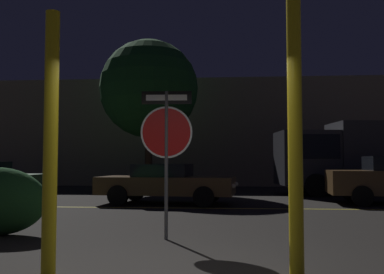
{
  "coord_description": "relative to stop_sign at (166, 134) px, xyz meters",
  "views": [
    {
      "loc": [
        0.57,
        -4.8,
        1.3
      ],
      "look_at": [
        -0.09,
        3.97,
        1.8
      ],
      "focal_mm": 40.0,
      "sensor_mm": 36.0,
      "label": 1
    }
  ],
  "objects": [
    {
      "name": "passing_car_2",
      "position": [
        -0.8,
        5.89,
        -1.13
      ],
      "size": [
        4.31,
        2.16,
        1.21
      ],
      "rotation": [
        0.0,
        0.0,
        -1.67
      ],
      "color": "brown",
      "rests_on": "ground_plane"
    },
    {
      "name": "yellow_pole_left",
      "position": [
        -1.04,
        -2.32,
        -0.23
      ],
      "size": [
        0.16,
        0.16,
        3.06
      ],
      "primitive_type": "cylinder",
      "color": "yellow",
      "rests_on": "ground_plane"
    },
    {
      "name": "stop_sign",
      "position": [
        0.0,
        0.0,
        0.0
      ],
      "size": [
        0.88,
        0.06,
        2.49
      ],
      "rotation": [
        0.0,
        0.0,
        0.03
      ],
      "color": "#4C4C51",
      "rests_on": "ground_plane"
    },
    {
      "name": "tree_0",
      "position": [
        -2.26,
        11.02,
        2.66
      ],
      "size": [
        4.25,
        4.25,
        6.55
      ],
      "color": "#422D1E",
      "rests_on": "ground_plane"
    },
    {
      "name": "building_backdrop",
      "position": [
        -1.98,
        16.75,
        1.08
      ],
      "size": [
        30.74,
        3.44,
        5.68
      ],
      "primitive_type": "cube",
      "color": "#7A6B5B",
      "rests_on": "ground_plane"
    },
    {
      "name": "yellow_pole_right",
      "position": [
        1.77,
        -2.22,
        0.02
      ],
      "size": [
        0.16,
        0.16,
        3.57
      ],
      "primitive_type": "cylinder",
      "color": "yellow",
      "rests_on": "ground_plane"
    },
    {
      "name": "delivery_truck",
      "position": [
        5.81,
        9.86,
        -0.22
      ],
      "size": [
        5.8,
        2.7,
        2.79
      ],
      "rotation": [
        0.0,
        0.0,
        1.66
      ],
      "color": "#2D2D33",
      "rests_on": "ground_plane"
    },
    {
      "name": "road_center_stripe",
      "position": [
        0.4,
        4.77,
        -1.76
      ],
      "size": [
        39.53,
        0.12,
        0.01
      ],
      "primitive_type": "cube",
      "color": "gold",
      "rests_on": "ground_plane"
    }
  ]
}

